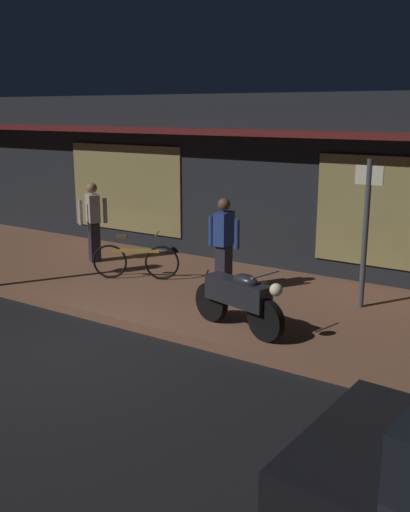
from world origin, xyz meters
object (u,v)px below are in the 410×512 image
object	(u,v)px
person_photographer	(93,220)
sign_post	(366,225)
person_bystander	(224,243)
motorcycle	(239,298)
bicycle_parked	(136,261)

from	to	relation	value
person_photographer	sign_post	distance (m)	5.75
person_bystander	sign_post	distance (m)	2.42
sign_post	motorcycle	bearing A→B (deg)	-119.53
motorcycle	sign_post	size ratio (longest dim) A/B	0.70
person_photographer	sign_post	size ratio (longest dim) A/B	0.70
person_photographer	person_bystander	size ratio (longest dim) A/B	1.00
person_photographer	person_bystander	distance (m)	3.43
person_photographer	sign_post	bearing A→B (deg)	1.85
bicycle_parked	person_bystander	size ratio (longest dim) A/B	0.89
motorcycle	person_bystander	xyz separation A→B (m)	(-1.17, 1.49, 0.38)
motorcycle	bicycle_parked	bearing A→B (deg)	157.16
motorcycle	bicycle_parked	world-z (taller)	motorcycle
person_bystander	sign_post	xyz separation A→B (m)	(2.31, 0.52, 0.48)
bicycle_parked	person_bystander	world-z (taller)	person_bystander
person_bystander	person_photographer	bearing A→B (deg)	174.33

